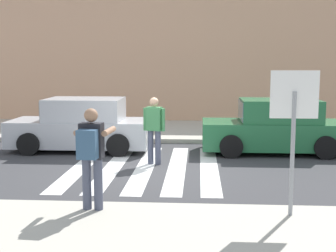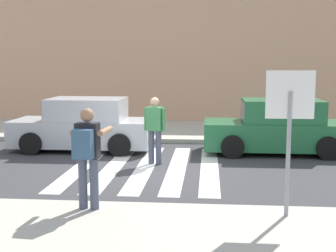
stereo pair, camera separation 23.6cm
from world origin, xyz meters
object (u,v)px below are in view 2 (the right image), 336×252
pedestrian_crossing (155,127)px  stop_sign (290,111)px  parked_car_green (277,128)px  photographer_with_backpack (87,150)px  parked_car_silver (84,126)px

pedestrian_crossing → stop_sign: bearing=-58.1°
pedestrian_crossing → parked_car_green: 3.79m
photographer_with_backpack → parked_car_silver: 6.21m
photographer_with_backpack → parked_car_silver: bearing=105.7°
stop_sign → photographer_with_backpack: 3.36m
photographer_with_backpack → parked_car_green: 7.19m
stop_sign → parked_car_silver: stop_sign is taller
stop_sign → parked_car_green: size_ratio=0.57×
pedestrian_crossing → parked_car_green: bearing=27.8°
parked_car_silver → photographer_with_backpack: bearing=-74.3°
photographer_with_backpack → parked_car_silver: (-1.68, 5.97, -0.44)m
stop_sign → parked_car_green: bearing=83.4°
parked_car_silver → parked_car_green: 5.67m
parked_car_silver → parked_car_green: same height
pedestrian_crossing → parked_car_green: size_ratio=0.42×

